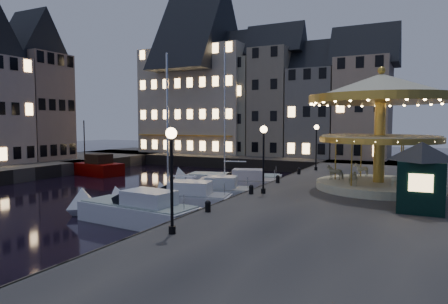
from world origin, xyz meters
The scene contains 29 objects.
ground centered at (0.00, 0.00, 0.00)m, with size 160.00×160.00×0.00m, color black.
quay_east centered at (14.00, 6.00, 0.65)m, with size 16.00×56.00×1.30m, color #474442.
quay_north centered at (-8.00, 28.00, 0.65)m, with size 44.00×12.00×1.30m, color #474442.
quaywall_e centered at (6.00, 6.00, 0.65)m, with size 0.15×44.00×1.30m, color #47423A.
quaywall_n centered at (-6.00, 22.00, 0.65)m, with size 48.00×0.15×1.30m, color #47423A.
quaywall_w centered at (-18.00, 2.00, 0.65)m, with size 0.15×44.00×1.30m, color #47423A.
streetlamp_a centered at (7.20, -9.00, 4.02)m, with size 0.44×0.44×4.17m.
streetlamp_b centered at (7.20, 1.00, 4.02)m, with size 0.44×0.44×4.17m.
streetlamp_c centered at (7.20, 14.50, 4.02)m, with size 0.44×0.44×4.17m.
bollard_a centered at (6.60, -5.00, 1.60)m, with size 0.30×0.30×0.57m.
bollard_b centered at (6.60, 0.50, 1.60)m, with size 0.30×0.30×0.57m.
bollard_c centered at (6.60, 5.50, 1.60)m, with size 0.30×0.30×0.57m.
bollard_d centered at (6.60, 11.00, 1.60)m, with size 0.30×0.30×0.57m.
townhouse_na centered at (-19.50, 30.00, 7.78)m, with size 5.50×8.00×12.80m.
townhouse_nb centered at (-14.05, 30.00, 8.28)m, with size 6.16×8.00×13.80m.
townhouse_nc centered at (-8.00, 30.00, 8.78)m, with size 6.82×8.00×14.80m.
townhouse_nd centered at (-2.25, 30.00, 9.28)m, with size 5.50×8.00×15.80m.
townhouse_ne centered at (3.20, 30.00, 7.78)m, with size 6.16×8.00×12.80m.
townhouse_nf centered at (9.25, 30.00, 8.28)m, with size 6.82×8.00×13.80m.
townhouse_wc centered at (-26.00, 10.95, 8.48)m, with size 8.80×5.50×14.20m.
hotel_corner centered at (-14.00, 30.00, 9.78)m, with size 17.60×9.00×16.80m.
motorboat_b centered at (1.33, -4.29, 0.64)m, with size 8.32×3.04×2.15m.
motorboat_c centered at (1.60, -0.69, 0.68)m, with size 7.90×3.54×10.46m.
motorboat_d centered at (2.48, 2.22, 0.64)m, with size 6.62×3.89×2.15m.
motorboat_e centered at (2.41, 6.88, 0.64)m, with size 7.38×4.05×2.15m.
motorboat_f centered at (0.58, 9.48, 0.53)m, with size 9.32×4.37×12.37m.
red_fishing_boat centered at (-16.56, 10.59, 0.71)m, with size 8.41×4.04×6.12m.
carousel centered at (13.42, 5.72, 6.53)m, with size 9.07×9.07×7.94m.
ticket_kiosk centered at (15.89, -0.29, 3.62)m, with size 3.33×3.33×3.90m.
Camera 1 is at (15.90, -21.87, 5.65)m, focal length 32.00 mm.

